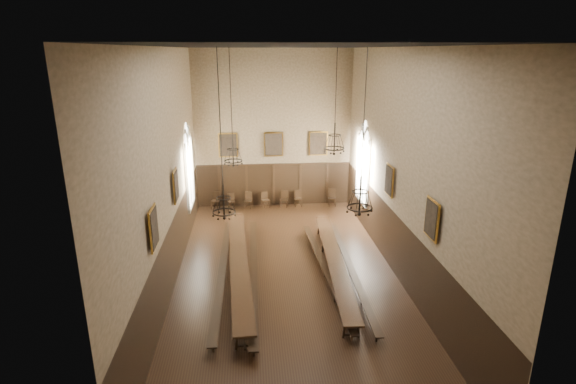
{
  "coord_description": "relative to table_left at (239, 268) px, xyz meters",
  "views": [
    {
      "loc": [
        -1.41,
        -16.51,
        8.88
      ],
      "look_at": [
        0.18,
        1.5,
        3.15
      ],
      "focal_mm": 28.0,
      "sensor_mm": 36.0,
      "label": 1
    }
  ],
  "objects": [
    {
      "name": "bench_right_outer",
      "position": [
        4.54,
        -0.35,
        -0.14
      ],
      "size": [
        0.57,
        9.48,
        0.43
      ],
      "rotation": [
        0.0,
        0.0,
        -0.03
      ],
      "color": "black",
      "rests_on": "floor"
    },
    {
      "name": "chandelier_front_left",
      "position": [
        -0.34,
        -2.64,
        3.8
      ],
      "size": [
        0.77,
        0.77,
        5.34
      ],
      "color": "black",
      "rests_on": "ceiling"
    },
    {
      "name": "chair_7",
      "position": [
        5.38,
        8.41,
        -0.11
      ],
      "size": [
        0.46,
        0.46,
        1.0
      ],
      "rotation": [
        0.0,
        0.0,
        -0.05
      ],
      "color": "black",
      "rests_on": "floor"
    },
    {
      "name": "chandelier_back_right",
      "position": [
        4.24,
        2.4,
        4.65
      ],
      "size": [
        0.9,
        0.9,
        4.38
      ],
      "color": "black",
      "rests_on": "ceiling"
    },
    {
      "name": "table_left",
      "position": [
        0.0,
        0.0,
        0.0
      ],
      "size": [
        1.24,
        10.47,
        0.82
      ],
      "rotation": [
        0.0,
        0.0,
        0.05
      ],
      "color": "black",
      "rests_on": "floor"
    },
    {
      "name": "chair_0",
      "position": [
        -1.51,
        8.47,
        -0.1
      ],
      "size": [
        0.57,
        0.57,
        1.01
      ],
      "rotation": [
        0.0,
        0.0,
        -0.33
      ],
      "color": "black",
      "rests_on": "floor"
    },
    {
      "name": "portrait_right_1",
      "position": [
        6.32,
        -3.6,
        3.29
      ],
      "size": [
        0.12,
        1.0,
        1.3
      ],
      "color": "#A47527",
      "rests_on": "wall_right"
    },
    {
      "name": "chair_1",
      "position": [
        -0.58,
        8.42,
        -0.14
      ],
      "size": [
        0.44,
        0.44,
        0.88
      ],
      "rotation": [
        0.0,
        0.0,
        0.14
      ],
      "color": "black",
      "rests_on": "floor"
    },
    {
      "name": "window_right",
      "position": [
        6.37,
        5.4,
        2.99
      ],
      "size": [
        0.2,
        2.2,
        4.6
      ],
      "primitive_type": null,
      "color": "white",
      "rests_on": "wall_right"
    },
    {
      "name": "chair_5",
      "position": [
        3.35,
        8.5,
        -0.12
      ],
      "size": [
        0.44,
        0.44,
        0.96
      ],
      "rotation": [
        0.0,
        0.0,
        0.04
      ],
      "color": "black",
      "rests_on": "floor"
    },
    {
      "name": "portrait_left_0",
      "position": [
        -2.44,
        0.9,
        3.29
      ],
      "size": [
        0.12,
        1.0,
        1.3
      ],
      "color": "#A47527",
      "rests_on": "wall_left"
    },
    {
      "name": "portrait_back_0",
      "position": [
        -0.66,
        8.78,
        3.29
      ],
      "size": [
        1.1,
        0.12,
        1.4
      ],
      "color": "#A47527",
      "rests_on": "wall_back"
    },
    {
      "name": "chandelier_back_left",
      "position": [
        -0.16,
        2.12,
        4.31
      ],
      "size": [
        0.78,
        0.78,
        4.77
      ],
      "color": "black",
      "rests_on": "ceiling"
    },
    {
      "name": "portrait_back_1",
      "position": [
        1.94,
        8.78,
        3.29
      ],
      "size": [
        1.1,
        0.12,
        1.4
      ],
      "color": "#A47527",
      "rests_on": "wall_back"
    },
    {
      "name": "portrait_back_2",
      "position": [
        4.54,
        8.78,
        3.29
      ],
      "size": [
        1.1,
        0.12,
        1.4
      ],
      "color": "#A47527",
      "rests_on": "wall_back"
    },
    {
      "name": "portrait_left_1",
      "position": [
        -2.44,
        -3.6,
        3.29
      ],
      "size": [
        0.12,
        1.0,
        1.3
      ],
      "color": "#A47527",
      "rests_on": "wall_left"
    },
    {
      "name": "chair_4",
      "position": [
        2.52,
        8.45,
        -0.11
      ],
      "size": [
        0.53,
        0.53,
        0.97
      ],
      "rotation": [
        0.0,
        0.0,
        -0.28
      ],
      "color": "black",
      "rests_on": "floor"
    },
    {
      "name": "wall_front",
      "position": [
        1.94,
        -9.11,
        4.09
      ],
      "size": [
        9.0,
        0.02,
        9.0
      ],
      "primitive_type": "cube",
      "color": "#8D7556",
      "rests_on": "ground"
    },
    {
      "name": "chandelier_front_right",
      "position": [
        4.14,
        -2.82,
        3.82
      ],
      "size": [
        0.87,
        0.87,
        5.27
      ],
      "color": "black",
      "rests_on": "ceiling"
    },
    {
      "name": "floor",
      "position": [
        1.94,
        -0.1,
        -0.42
      ],
      "size": [
        9.0,
        18.0,
        0.02
      ],
      "primitive_type": "cube",
      "color": "black",
      "rests_on": "ground"
    },
    {
      "name": "chair_3",
      "position": [
        1.43,
        8.46,
        -0.13
      ],
      "size": [
        0.52,
        0.52,
        0.93
      ],
      "rotation": [
        0.0,
        0.0,
        0.34
      ],
      "color": "black",
      "rests_on": "floor"
    },
    {
      "name": "wall_back",
      "position": [
        1.94,
        8.91,
        4.09
      ],
      "size": [
        9.0,
        0.02,
        9.0
      ],
      "primitive_type": "cube",
      "color": "#8D7556",
      "rests_on": "ground"
    },
    {
      "name": "table_right",
      "position": [
        3.9,
        -0.14,
        -0.03
      ],
      "size": [
        1.22,
        9.58,
        0.75
      ],
      "rotation": [
        0.0,
        0.0,
        -0.06
      ],
      "color": "black",
      "rests_on": "floor"
    },
    {
      "name": "ceiling",
      "position": [
        1.94,
        -0.1,
        8.6
      ],
      "size": [
        9.0,
        18.0,
        0.02
      ],
      "primitive_type": "cube",
      "color": "black",
      "rests_on": "ground"
    },
    {
      "name": "wall_right",
      "position": [
        6.45,
        -0.1,
        4.09
      ],
      "size": [
        0.02,
        18.0,
        9.0
      ],
      "primitive_type": "cube",
      "color": "#8D7556",
      "rests_on": "ground"
    },
    {
      "name": "bench_left_inner",
      "position": [
        0.58,
        -0.28,
        -0.11
      ],
      "size": [
        0.46,
        10.39,
        0.47
      ],
      "rotation": [
        0.0,
        0.0,
        -0.01
      ],
      "color": "black",
      "rests_on": "floor"
    },
    {
      "name": "bench_left_outer",
      "position": [
        -0.67,
        -0.08,
        -0.12
      ],
      "size": [
        0.42,
        10.18,
        0.46
      ],
      "rotation": [
        0.0,
        0.0,
        -0.01
      ],
      "color": "black",
      "rests_on": "floor"
    },
    {
      "name": "wainscot_panelling",
      "position": [
        1.94,
        -0.1,
        0.84
      ],
      "size": [
        9.0,
        18.0,
        2.5
      ],
      "primitive_type": null,
      "color": "black",
      "rests_on": "floor"
    },
    {
      "name": "portrait_right_0",
      "position": [
        6.32,
        0.9,
        3.29
      ],
      "size": [
        0.12,
        1.0,
        1.3
      ],
      "color": "#A47527",
      "rests_on": "wall_right"
    },
    {
      "name": "bench_right_inner",
      "position": [
        3.48,
        -0.33,
        -0.14
      ],
      "size": [
        0.64,
        9.21,
        0.41
      ],
      "rotation": [
        0.0,
        0.0,
        0.04
      ],
      "color": "black",
      "rests_on": "floor"
    },
    {
      "name": "window_left",
      "position": [
        -2.49,
        5.4,
        2.99
      ],
      "size": [
        0.2,
        2.2,
        4.6
      ],
      "primitive_type": null,
      "color": "white",
      "rests_on": "wall_left"
    },
    {
      "name": "wall_left",
      "position": [
        -2.57,
        -0.1,
        4.09
      ],
      "size": [
        0.02,
        18.0,
        9.0
      ],
      "primitive_type": "cube",
      "color": "#8D7556",
      "rests_on": "ground"
    },
    {
      "name": "chair_2",
      "position": [
        0.39,
        8.42,
        -0.12
      ],
      "size": [
        0.5,
        0.5,
        0.95
      ],
      "rotation": [
        0.0,
        0.0,
        -0.23
      ],
      "color": "black",
      "rests_on": "floor"
    }
  ]
}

